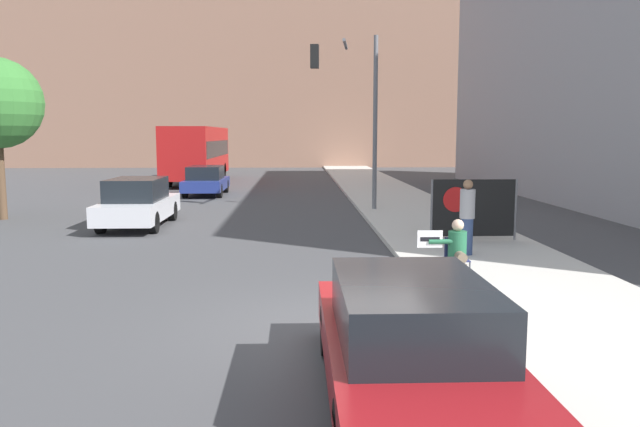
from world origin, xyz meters
TOP-DOWN VIEW (x-y plane):
  - ground_plane at (0.00, 0.00)m, footprint 160.00×160.00m
  - sidewalk_curb at (3.55, 15.00)m, footprint 3.84×90.00m
  - seated_protester at (2.28, 2.26)m, footprint 0.96×0.77m
  - jogger_on_sidewalk at (3.19, 4.94)m, footprint 0.34×0.34m
  - protest_banner at (3.88, 6.90)m, footprint 2.25×0.06m
  - traffic_light_pole at (1.42, 13.97)m, footprint 2.44×2.20m
  - parked_car_curbside at (0.52, -2.58)m, footprint 1.75×4.63m
  - car_on_road_nearest at (-5.58, 10.46)m, footprint 1.74×4.42m
  - car_on_road_midblock at (-4.96, 20.63)m, footprint 1.77×4.15m
  - city_bus_on_road at (-6.57, 28.55)m, footprint 2.52×10.53m

SIDE VIEW (x-z plane):
  - ground_plane at x=0.00m, z-range 0.00..0.00m
  - sidewalk_curb at x=3.55m, z-range 0.00..0.13m
  - parked_car_curbside at x=0.52m, z-range 0.01..1.37m
  - car_on_road_midblock at x=-4.96m, z-range 0.00..1.39m
  - seated_protester at x=2.28m, z-range 0.17..1.33m
  - car_on_road_nearest at x=-5.58m, z-range -0.01..1.51m
  - protest_banner at x=3.88m, z-range 0.18..1.76m
  - jogger_on_sidewalk at x=3.19m, z-range 0.15..1.86m
  - city_bus_on_road at x=-6.57m, z-range 0.24..3.53m
  - traffic_light_pole at x=1.42m, z-range 1.14..7.39m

